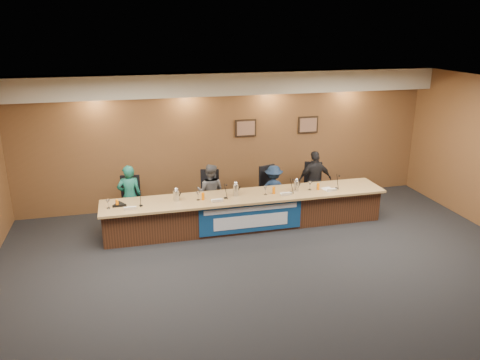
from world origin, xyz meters
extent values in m
plane|color=black|center=(0.00, 0.00, 0.00)|extent=(10.00, 10.00, 0.00)
cube|color=silver|center=(0.00, 0.00, 3.20)|extent=(10.00, 8.00, 0.04)
cube|color=brown|center=(0.00, 4.00, 1.60)|extent=(10.00, 0.04, 3.20)
cube|color=beige|center=(0.00, 3.75, 2.95)|extent=(10.00, 0.50, 0.50)
cube|color=#412314|center=(0.00, 2.40, 0.35)|extent=(6.00, 0.80, 0.70)
cube|color=#A37E4C|center=(0.00, 2.35, 0.72)|extent=(6.10, 0.95, 0.05)
cube|color=navy|center=(0.00, 1.99, 0.38)|extent=(2.20, 0.02, 0.65)
cube|color=silver|center=(0.00, 1.97, 0.58)|extent=(2.00, 0.01, 0.10)
cube|color=silver|center=(0.00, 1.97, 0.30)|extent=(1.60, 0.01, 0.28)
cube|color=black|center=(0.40, 3.97, 1.85)|extent=(0.52, 0.04, 0.42)
cube|color=black|center=(2.00, 3.97, 1.85)|extent=(0.52, 0.04, 0.42)
imported|color=#145849|center=(-2.43, 3.03, 0.70)|extent=(0.52, 0.34, 1.39)
imported|color=#4B4B4F|center=(-0.66, 3.03, 0.64)|extent=(0.77, 0.70, 1.29)
imported|color=#12223D|center=(0.82, 3.03, 0.57)|extent=(0.83, 0.60, 1.15)
imported|color=black|center=(1.85, 3.03, 0.71)|extent=(0.84, 0.36, 1.43)
cube|color=black|center=(-2.43, 3.13, 0.48)|extent=(0.55, 0.55, 0.08)
cube|color=black|center=(-0.66, 3.13, 0.48)|extent=(0.58, 0.58, 0.08)
cube|color=black|center=(0.82, 3.13, 0.48)|extent=(0.61, 0.61, 0.08)
cube|color=black|center=(1.85, 3.13, 0.48)|extent=(0.62, 0.62, 0.08)
cube|color=white|center=(-2.44, 2.08, 0.80)|extent=(0.24, 0.08, 0.10)
cylinder|color=black|center=(-2.22, 2.26, 0.76)|extent=(0.07, 0.07, 0.02)
cylinder|color=orange|center=(-2.68, 2.33, 0.82)|extent=(0.06, 0.06, 0.15)
cylinder|color=silver|center=(-2.85, 2.29, 0.84)|extent=(0.08, 0.08, 0.18)
cube|color=white|center=(-0.69, 2.08, 0.80)|extent=(0.24, 0.08, 0.10)
cylinder|color=black|center=(-0.48, 2.27, 0.76)|extent=(0.07, 0.07, 0.02)
cylinder|color=orange|center=(-0.95, 2.31, 0.82)|extent=(0.06, 0.06, 0.15)
cylinder|color=silver|center=(-1.05, 2.31, 0.84)|extent=(0.08, 0.08, 0.18)
cube|color=white|center=(0.82, 2.11, 0.80)|extent=(0.24, 0.08, 0.10)
cylinder|color=black|center=(0.97, 2.26, 0.76)|extent=(0.07, 0.07, 0.02)
cylinder|color=orange|center=(0.59, 2.30, 0.82)|extent=(0.06, 0.06, 0.15)
cylinder|color=silver|center=(0.40, 2.28, 0.84)|extent=(0.08, 0.08, 0.18)
cube|color=white|center=(1.86, 2.11, 0.80)|extent=(0.24, 0.08, 0.10)
cylinder|color=black|center=(2.04, 2.27, 0.76)|extent=(0.07, 0.07, 0.02)
cylinder|color=orange|center=(1.62, 2.30, 0.82)|extent=(0.06, 0.06, 0.15)
cylinder|color=silver|center=(1.44, 2.34, 0.84)|extent=(0.08, 0.08, 0.18)
cylinder|color=silver|center=(-1.49, 2.38, 0.86)|extent=(0.13, 0.13, 0.22)
cylinder|color=silver|center=(-0.23, 2.38, 0.88)|extent=(0.12, 0.12, 0.26)
cylinder|color=silver|center=(1.12, 2.36, 0.86)|extent=(0.12, 0.12, 0.23)
cylinder|color=black|center=(-2.64, 2.38, 0.78)|extent=(0.32, 0.32, 0.05)
cube|color=white|center=(1.84, 2.26, 0.75)|extent=(0.26, 0.33, 0.01)
camera|label=1|loc=(-2.42, -6.70, 4.21)|focal=35.00mm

